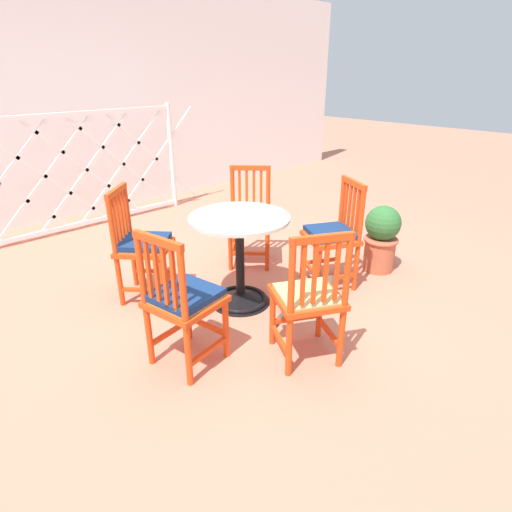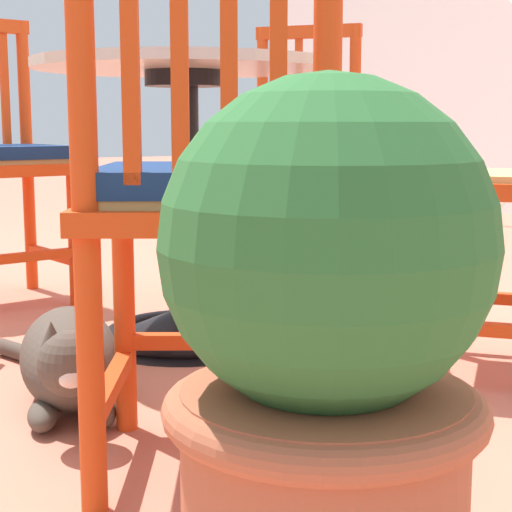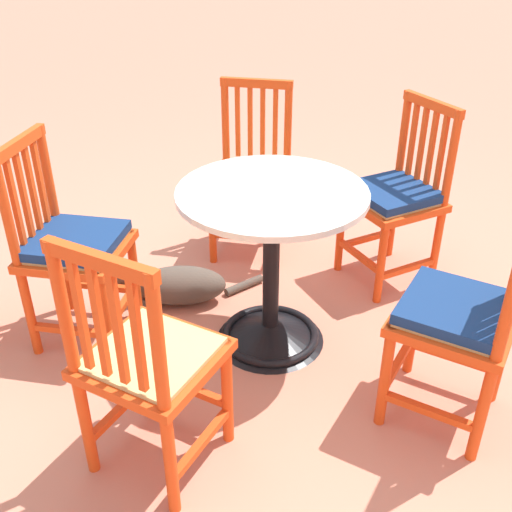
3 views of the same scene
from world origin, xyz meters
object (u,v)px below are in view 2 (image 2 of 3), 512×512
Objects in this scene: orange_chair_facing_out at (504,186)px; orange_chair_near_fence at (296,161)px; cafe_table at (186,235)px; terracotta_planter at (325,380)px; tabby_cat at (69,361)px; orange_chair_by_planter at (210,203)px.

orange_chair_near_fence is at bearing 174.64° from orange_chair_facing_out.
orange_chair_facing_out and orange_chair_near_fence have the same top height.
cafe_table is 1.41m from terracotta_planter.
orange_chair_near_fence reaches higher than tabby_cat.
cafe_table is 0.58m from tabby_cat.
orange_chair_by_planter reaches higher than cafe_table.
cafe_table is 0.83× the size of orange_chair_near_fence.
terracotta_planter is (0.75, -0.96, -0.11)m from orange_chair_facing_out.
tabby_cat is at bearing -164.29° from orange_chair_by_planter.
cafe_table is 0.85m from orange_chair_by_planter.
orange_chair_facing_out is 1.03m from tabby_cat.
orange_chair_near_fence is at bearing 144.04° from orange_chair_by_planter.
orange_chair_facing_out is 0.84m from orange_chair_by_planter.
terracotta_planter is (0.98, -0.02, 0.23)m from tabby_cat.
cafe_table is 0.83× the size of orange_chair_by_planter.
orange_chair_by_planter is (0.19, -0.82, 0.01)m from orange_chair_facing_out.
terracotta_planter is (0.55, -0.14, -0.12)m from orange_chair_by_planter.
orange_chair_facing_out reaches higher than tabby_cat.
cafe_table is 1.23× the size of terracotta_planter.
cafe_table is at bearing -138.55° from orange_chair_facing_out.
orange_chair_facing_out is 1.08m from orange_chair_near_fence.
orange_chair_facing_out is at bearing 41.45° from cafe_table.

